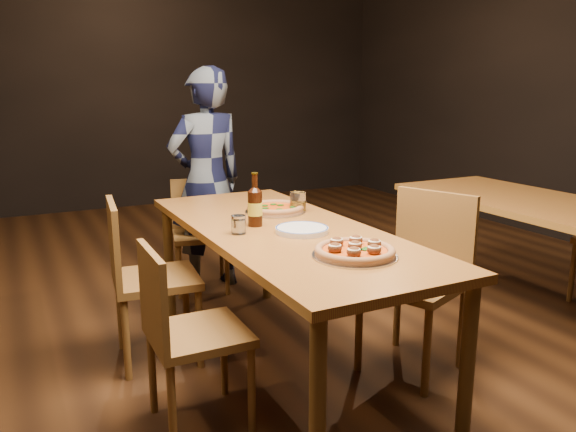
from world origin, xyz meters
name	(u,v)px	position (x,y,z in m)	size (l,w,h in m)	color
ground	(284,366)	(0.00, 0.00, 0.00)	(9.00, 9.00, 0.00)	black
table_main	(283,242)	(0.00, 0.00, 0.68)	(0.80, 2.00, 0.75)	maroon
table_right	(550,215)	(1.70, -0.20, 0.68)	(0.80, 2.00, 0.75)	maroon
chair_main_nw	(199,332)	(-0.55, -0.29, 0.42)	(0.39, 0.39, 0.84)	brown
chair_main_sw	(156,277)	(-0.55, 0.39, 0.46)	(0.43, 0.43, 0.91)	brown
chair_main_e	(413,282)	(0.57, -0.32, 0.48)	(0.44, 0.44, 0.95)	brown
chair_end	(201,234)	(-0.01, 1.31, 0.41)	(0.38, 0.38, 0.82)	brown
pizza_meatball	(355,251)	(0.05, -0.57, 0.77)	(0.36, 0.36, 0.07)	#B7B7BF
pizza_margherita	(275,208)	(0.12, 0.34, 0.77)	(0.34, 0.34, 0.04)	#B7B7BF
plate_stack	(302,230)	(0.04, -0.12, 0.76)	(0.26, 0.26, 0.02)	white
beer_bottle	(255,207)	(-0.11, 0.10, 0.84)	(0.07, 0.07, 0.26)	black
water_glass	(239,225)	(-0.24, -0.01, 0.79)	(0.07, 0.07, 0.09)	white
amber_glass	(298,202)	(0.23, 0.29, 0.81)	(0.09, 0.09, 0.11)	#965F10
diner	(206,181)	(0.06, 1.34, 0.79)	(0.57, 0.38, 1.57)	black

